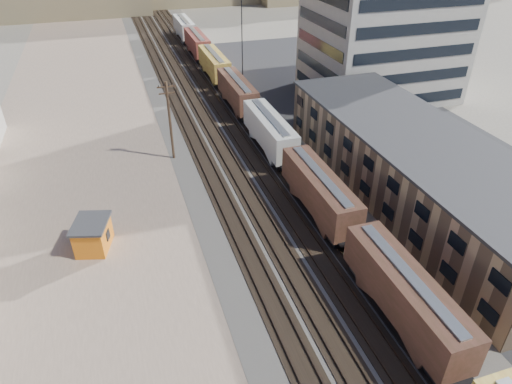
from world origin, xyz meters
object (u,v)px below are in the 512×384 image
object	(u,v)px
maintenance_shed	(93,235)
parked_car_blue	(405,127)
utility_pole_north	(170,119)
freight_train	(252,109)

from	to	relation	value
maintenance_shed	parked_car_blue	xyz separation A→B (m)	(42.11, 13.07, -0.64)
maintenance_shed	parked_car_blue	bearing A→B (deg)	17.24
utility_pole_north	maintenance_shed	distance (m)	18.81
utility_pole_north	maintenance_shed	world-z (taller)	utility_pole_north
maintenance_shed	parked_car_blue	distance (m)	44.10
utility_pole_north	freight_train	bearing A→B (deg)	26.13
maintenance_shed	freight_train	bearing A→B (deg)	44.11
utility_pole_north	maintenance_shed	bearing A→B (deg)	-122.62
freight_train	maintenance_shed	xyz separation A→B (m)	(-22.23, -21.55, -1.31)
utility_pole_north	parked_car_blue	distance (m)	32.58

